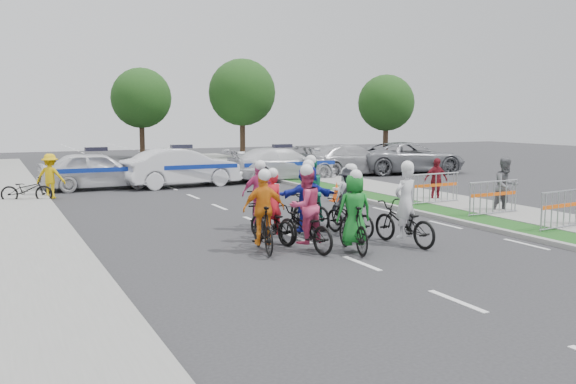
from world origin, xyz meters
name	(u,v)px	position (x,y,z in m)	size (l,w,h in m)	color
ground	(362,264)	(0.00, 0.00, 0.00)	(90.00, 90.00, 0.00)	#28282B
curb_right	(417,212)	(5.10, 5.00, 0.06)	(0.20, 60.00, 0.12)	gray
grass_strip	(435,211)	(5.80, 5.00, 0.06)	(1.20, 60.00, 0.11)	#1B4A17
sidewalk_right	(479,207)	(7.60, 5.00, 0.07)	(2.40, 60.00, 0.13)	gray
sidewalk_left	(13,244)	(-6.50, 5.00, 0.07)	(3.00, 60.00, 0.13)	gray
rider_0	(404,217)	(1.93, 1.22, 0.66)	(1.00, 2.07, 2.02)	black
rider_1	(354,220)	(0.43, 1.05, 0.73)	(0.87, 1.85, 1.88)	black
rider_2	(305,219)	(-0.50, 1.64, 0.74)	(1.05, 2.05, 1.99)	black
rider_3	(263,220)	(-1.41, 1.91, 0.73)	(1.01, 1.87, 1.90)	black
rider_4	(350,208)	(1.37, 2.79, 0.72)	(1.12, 1.90, 1.86)	black
rider_5	(307,205)	(0.24, 3.00, 0.83)	(1.62, 1.93, 1.98)	black
rider_6	(271,218)	(-0.80, 2.86, 0.60)	(0.96, 1.87, 1.82)	black
rider_7	(347,203)	(1.82, 3.68, 0.70)	(0.75, 1.69, 1.78)	black
rider_8	(309,201)	(0.93, 4.21, 0.74)	(0.89, 2.02, 2.01)	black
rider_9	(259,203)	(-0.42, 4.52, 0.73)	(1.01, 1.86, 1.89)	black
police_car_0	(97,170)	(-2.88, 16.05, 0.79)	(1.87, 4.65, 1.58)	silver
police_car_1	(182,167)	(0.57, 15.50, 0.82)	(1.74, 4.98, 1.64)	silver
police_car_2	(282,164)	(5.53, 15.96, 0.77)	(2.16, 5.31, 1.54)	silver
civilian_sedan	(348,160)	(9.61, 16.81, 0.79)	(2.22, 5.46, 1.58)	#ADADB2
civilian_suv	(409,158)	(13.10, 16.48, 0.82)	(2.72, 5.91, 1.64)	gray
spectator_1	(506,186)	(7.57, 3.79, 0.88)	(0.86, 0.67, 1.76)	#5B5B60
spectator_2	(436,180)	(7.35, 6.94, 0.78)	(0.91, 0.38, 1.56)	maroon
marshal_hiviz	(50,176)	(-4.88, 13.76, 0.83)	(1.07, 0.61, 1.65)	#E0B10B
barrier_0	(564,211)	(6.70, 0.78, 0.56)	(2.00, 0.50, 1.12)	#A5A8AD
barrier_1	(493,199)	(6.70, 3.39, 0.56)	(2.00, 0.50, 1.12)	#A5A8AD
barrier_2	(436,190)	(6.70, 6.11, 0.56)	(2.00, 0.50, 1.12)	#A5A8AD
cone_0	(337,192)	(4.27, 8.58, 0.34)	(0.40, 0.40, 0.70)	#F24C0C
cone_1	(360,180)	(7.12, 11.67, 0.34)	(0.40, 0.40, 0.70)	#F24C0C
parked_bike	(27,189)	(-5.75, 12.96, 0.46)	(0.61, 1.76, 0.92)	black
tree_1	(242,93)	(9.00, 30.00, 4.54)	(4.55, 4.55, 6.82)	#382619
tree_2	(386,103)	(18.00, 26.00, 3.83)	(3.85, 3.85, 5.77)	#382619
tree_4	(141,98)	(3.00, 34.00, 4.19)	(4.20, 4.20, 6.30)	#382619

